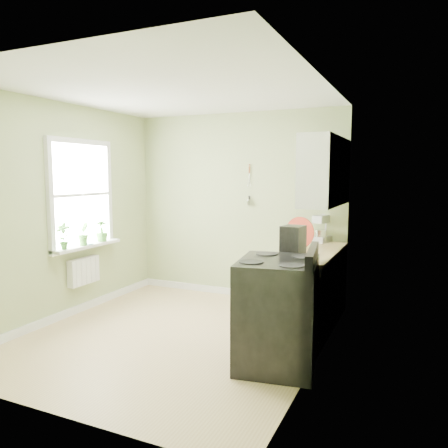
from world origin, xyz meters
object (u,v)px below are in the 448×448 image
at_px(stand_mixer, 322,229).
at_px(coffee_maker, 293,244).
at_px(stove, 278,312).
at_px(kettle, 297,238).

xyz_separation_m(stand_mixer, coffee_maker, (-0.01, -1.44, 0.01)).
bearing_deg(coffee_maker, stove, -88.26).
xyz_separation_m(kettle, coffee_maker, (0.21, -0.96, 0.07)).
relative_size(stove, coffee_maker, 3.09).
relative_size(stand_mixer, coffee_maker, 1.07).
bearing_deg(kettle, stand_mixer, 65.36).
height_order(stand_mixer, coffee_maker, stand_mixer).
bearing_deg(stand_mixer, stove, -89.76).
bearing_deg(stove, stand_mixer, 90.24).
relative_size(stove, kettle, 5.64).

